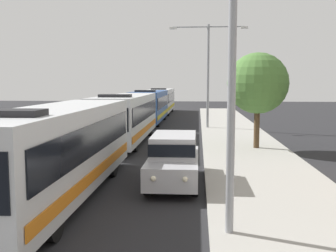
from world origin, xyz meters
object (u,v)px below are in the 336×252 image
object	(u,v)px
bus_second_in_line	(127,116)
roadside_tree	(258,83)
bus_fourth_in_line	(161,100)
streetlamp_near	(233,19)
bus_middle	(150,105)
white_suv	(174,157)
bus_lead	(58,148)
streetlamp_mid	(208,65)

from	to	relation	value
bus_second_in_line	roadside_tree	world-z (taller)	roadside_tree
bus_second_in_line	bus_fourth_in_line	distance (m)	24.80
bus_fourth_in_line	streetlamp_near	distance (m)	41.14
bus_middle	white_suv	bearing A→B (deg)	-80.95
white_suv	streetlamp_near	world-z (taller)	streetlamp_near
bus_second_in_line	streetlamp_near	xyz separation A→B (m)	(5.40, -15.83, 3.64)
white_suv	streetlamp_near	size ratio (longest dim) A/B	0.59
bus_middle	roadside_tree	world-z (taller)	roadside_tree
bus_lead	streetlamp_near	size ratio (longest dim) A/B	1.38
bus_middle	streetlamp_mid	xyz separation A→B (m)	(5.40, -4.81, 3.63)
bus_middle	white_suv	distance (m)	23.53
streetlamp_mid	roadside_tree	world-z (taller)	streetlamp_mid
bus_fourth_in_line	bus_second_in_line	bearing A→B (deg)	-90.00
white_suv	roadside_tree	bearing A→B (deg)	62.06
bus_lead	bus_middle	xyz separation A→B (m)	(-0.00, 25.43, -0.00)
streetlamp_near	bus_fourth_in_line	bearing A→B (deg)	97.57
bus_fourth_in_line	streetlamp_near	xyz separation A→B (m)	(5.40, -40.63, 3.64)
bus_middle	roadside_tree	size ratio (longest dim) A/B	2.14
bus_lead	white_suv	size ratio (longest dim) A/B	2.35
bus_middle	streetlamp_near	size ratio (longest dim) A/B	1.37
bus_second_in_line	white_suv	distance (m)	11.22
white_suv	roadside_tree	world-z (taller)	roadside_tree
bus_middle	streetlamp_near	xyz separation A→B (m)	(5.40, -28.49, 3.64)
white_suv	streetlamp_near	bearing A→B (deg)	-72.09
streetlamp_near	white_suv	bearing A→B (deg)	107.91
roadside_tree	bus_middle	bearing A→B (deg)	117.56
roadside_tree	white_suv	bearing A→B (deg)	-117.94
streetlamp_near	roadside_tree	distance (m)	13.59
bus_fourth_in_line	streetlamp_mid	bearing A→B (deg)	-72.33
bus_lead	bus_middle	size ratio (longest dim) A/B	1.01
bus_middle	bus_fourth_in_line	xyz separation A→B (m)	(0.00, 12.14, 0.00)
bus_second_in_line	streetlamp_mid	distance (m)	10.19
bus_second_in_line	white_suv	xyz separation A→B (m)	(3.70, -10.57, -0.66)
bus_fourth_in_line	white_suv	bearing A→B (deg)	-84.03
bus_lead	streetlamp_near	bearing A→B (deg)	-29.52
streetlamp_mid	bus_fourth_in_line	bearing A→B (deg)	107.67
bus_lead	streetlamp_mid	xyz separation A→B (m)	(5.40, 20.62, 3.63)
bus_lead	bus_fourth_in_line	distance (m)	37.57
bus_middle	bus_fourth_in_line	distance (m)	12.14
bus_lead	streetlamp_mid	distance (m)	21.62
streetlamp_near	bus_second_in_line	bearing A→B (deg)	108.83
streetlamp_mid	streetlamp_near	bearing A→B (deg)	-90.00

